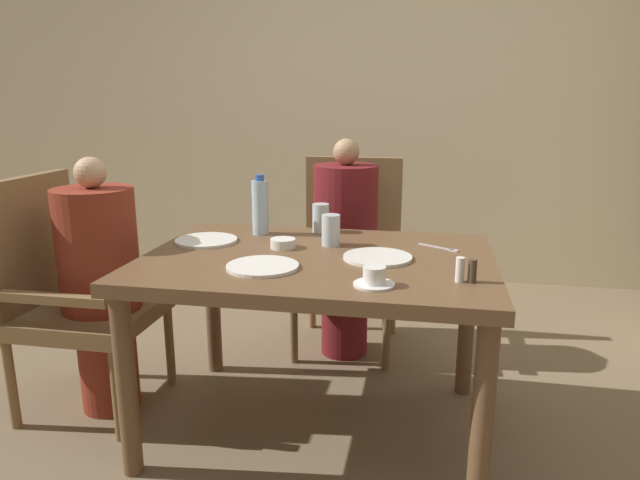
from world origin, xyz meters
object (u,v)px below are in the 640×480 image
object	(u,v)px
water_bottle	(260,207)
glass_tall_mid	(331,230)
diner_in_left_chair	(101,284)
plate_main_right	(206,240)
bowl_small	(283,243)
teacup_with_saucer	(374,278)
diner_in_far_chair	(345,247)
plate_dessert_center	(263,266)
plate_main_left	(378,257)
chair_left_side	(69,289)
glass_tall_near	(321,218)
chair_far_side	(349,248)

from	to	relation	value
water_bottle	glass_tall_mid	xyz separation A→B (m)	(0.34, -0.14, -0.06)
diner_in_left_chair	plate_main_right	bearing A→B (deg)	16.62
bowl_small	teacup_with_saucer	bearing A→B (deg)	-44.91
bowl_small	glass_tall_mid	xyz separation A→B (m)	(0.18, 0.08, 0.04)
diner_in_far_chair	plate_main_right	size ratio (longest dim) A/B	4.36
plate_dessert_center	diner_in_far_chair	bearing A→B (deg)	80.16
glass_tall_mid	plate_main_right	bearing A→B (deg)	-175.62
plate_main_left	teacup_with_saucer	size ratio (longest dim) A/B	1.92
water_bottle	glass_tall_mid	bearing A→B (deg)	-22.74
plate_main_right	chair_left_side	bearing A→B (deg)	-167.64
plate_main_right	glass_tall_near	world-z (taller)	glass_tall_near
chair_left_side	bowl_small	world-z (taller)	chair_left_side
diner_in_left_chair	teacup_with_saucer	size ratio (longest dim) A/B	8.11
diner_in_left_chair	water_bottle	size ratio (longest dim) A/B	4.15
diner_in_left_chair	glass_tall_near	distance (m)	0.97
teacup_with_saucer	glass_tall_mid	distance (m)	0.53
plate_main_right	diner_in_left_chair	bearing A→B (deg)	-163.38
diner_in_far_chair	plate_main_right	world-z (taller)	diner_in_far_chair
diner_in_left_chair	water_bottle	world-z (taller)	diner_in_left_chair
teacup_with_saucer	plate_dessert_center	bearing A→B (deg)	163.47
diner_in_far_chair	plate_main_left	distance (m)	0.78
diner_in_far_chair	plate_dessert_center	world-z (taller)	diner_in_far_chair
bowl_small	chair_far_side	bearing A→B (deg)	78.73
chair_left_side	diner_in_left_chair	size ratio (longest dim) A/B	0.92
chair_left_side	diner_in_far_chair	xyz separation A→B (m)	(1.07, 0.73, 0.05)
chair_left_side	glass_tall_mid	bearing A→B (deg)	8.61
plate_dessert_center	glass_tall_mid	xyz separation A→B (m)	(0.18, 0.36, 0.06)
glass_tall_mid	bowl_small	bearing A→B (deg)	-156.89
teacup_with_saucer	glass_tall_near	distance (m)	0.77
water_bottle	glass_tall_near	xyz separation A→B (m)	(0.25, 0.09, -0.06)
diner_in_far_chair	water_bottle	xyz separation A→B (m)	(-0.31, -0.42, 0.27)
teacup_with_saucer	bowl_small	distance (m)	0.57
diner_in_far_chair	glass_tall_near	bearing A→B (deg)	-100.70
chair_far_side	diner_in_left_chair	bearing A→B (deg)	-136.14
glass_tall_near	chair_far_side	bearing A→B (deg)	82.60
plate_main_left	teacup_with_saucer	bearing A→B (deg)	-86.83
glass_tall_near	diner_in_far_chair	bearing A→B (deg)	79.30
teacup_with_saucer	glass_tall_mid	bearing A→B (deg)	114.93
diner_in_left_chair	plate_main_left	distance (m)	1.15
plate_dessert_center	bowl_small	world-z (taller)	bowl_small
bowl_small	diner_in_far_chair	bearing A→B (deg)	76.14
chair_left_side	diner_in_far_chair	bearing A→B (deg)	34.28
glass_tall_near	teacup_with_saucer	bearing A→B (deg)	-66.51
plate_main_left	plate_dessert_center	xyz separation A→B (m)	(-0.39, -0.19, 0.00)
water_bottle	teacup_with_saucer	bearing A→B (deg)	-47.93
diner_in_left_chair	glass_tall_near	bearing A→B (deg)	24.79
chair_far_side	glass_tall_near	distance (m)	0.56
plate_main_right	bowl_small	size ratio (longest dim) A/B	2.55
glass_tall_near	glass_tall_mid	distance (m)	0.24
bowl_small	glass_tall_near	world-z (taller)	glass_tall_near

